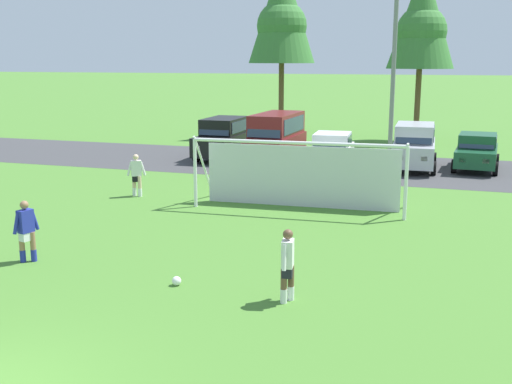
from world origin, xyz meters
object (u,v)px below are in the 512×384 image
(player_midfield_center, at_px, (137,175))
(parked_car_slot_left, at_px, (276,137))
(player_striker_near, at_px, (288,266))
(parked_car_slot_center, at_px, (414,146))
(street_lamp, at_px, (397,82))
(soccer_goal, at_px, (300,172))
(parked_car_slot_far_left, at_px, (223,138))
(parked_car_slot_center_left, at_px, (332,151))
(player_defender_far, at_px, (26,231))
(parked_car_slot_center_right, at_px, (477,152))
(soccer_ball, at_px, (177,281))

(player_midfield_center, relative_size, parked_car_slot_left, 0.34)
(parked_car_slot_left, bearing_deg, player_striker_near, -73.35)
(parked_car_slot_center, height_order, street_lamp, street_lamp)
(soccer_goal, xyz_separation_m, parked_car_slot_far_left, (-6.54, 9.64, -0.18))
(parked_car_slot_center_left, distance_m, parked_car_slot_center, 3.97)
(soccer_goal, relative_size, parked_car_slot_left, 1.54)
(player_defender_far, bearing_deg, parked_car_slot_left, 83.78)
(parked_car_slot_left, distance_m, street_lamp, 8.07)
(player_defender_far, distance_m, parked_car_slot_center_left, 17.03)
(parked_car_slot_center_right, xyz_separation_m, street_lamp, (-3.45, -5.14, 3.44))
(soccer_goal, bearing_deg, parked_car_slot_center, 70.63)
(player_striker_near, xyz_separation_m, parked_car_slot_far_left, (-8.35, 18.19, 0.29))
(parked_car_slot_far_left, bearing_deg, parked_car_slot_left, -8.83)
(player_midfield_center, distance_m, parked_car_slot_left, 9.70)
(player_defender_far, distance_m, street_lamp, 15.73)
(soccer_ball, bearing_deg, parked_car_slot_far_left, 107.31)
(player_midfield_center, distance_m, parked_car_slot_center_right, 16.29)
(parked_car_slot_center_right, bearing_deg, soccer_ball, -111.04)
(player_midfield_center, distance_m, parked_car_slot_far_left, 9.70)
(soccer_goal, height_order, parked_car_slot_center_left, soccer_goal)
(parked_car_slot_left, bearing_deg, soccer_ball, -81.66)
(parked_car_slot_far_left, distance_m, parked_car_slot_left, 3.09)
(parked_car_slot_center, bearing_deg, parked_car_slot_left, -177.39)
(player_defender_far, bearing_deg, parked_car_slot_center_right, 57.46)
(player_striker_near, distance_m, player_defender_far, 7.19)
(player_striker_near, bearing_deg, parked_car_slot_center_left, 97.64)
(player_midfield_center, relative_size, parked_car_slot_far_left, 0.36)
(player_midfield_center, relative_size, street_lamp, 0.20)
(parked_car_slot_left, distance_m, parked_car_slot_center_left, 3.19)
(parked_car_slot_left, bearing_deg, parked_car_slot_center_left, -15.55)
(parked_car_slot_left, bearing_deg, player_midfield_center, -107.89)
(parked_car_slot_far_left, bearing_deg, parked_car_slot_center_right, 2.34)
(street_lamp, bearing_deg, parked_car_slot_center, 82.72)
(soccer_ball, height_order, player_striker_near, player_striker_near)
(parked_car_slot_center_left, height_order, parked_car_slot_center, parked_car_slot_center)
(soccer_goal, xyz_separation_m, parked_car_slot_center_right, (6.22, 10.16, -0.42))
(player_defender_far, xyz_separation_m, parked_car_slot_far_left, (-1.18, 17.63, 0.29))
(parked_car_slot_left, relative_size, parked_car_slot_center_right, 1.13)
(player_striker_near, distance_m, parked_car_slot_left, 18.50)
(soccer_goal, relative_size, street_lamp, 0.90)
(parked_car_slot_center_left, bearing_deg, parked_car_slot_far_left, 167.77)
(parked_car_slot_center_right, bearing_deg, parked_car_slot_far_left, -177.66)
(player_midfield_center, xyz_separation_m, street_lamp, (9.23, 5.07, 3.49))
(parked_car_slot_center, bearing_deg, player_striker_near, -94.85)
(parked_car_slot_far_left, bearing_deg, soccer_ball, -72.69)
(parked_car_slot_left, relative_size, parked_car_slot_center, 1.05)
(parked_car_slot_far_left, xyz_separation_m, parked_car_slot_left, (3.05, -0.47, 0.23))
(parked_car_slot_center_left, xyz_separation_m, parked_car_slot_center, (3.79, 1.16, 0.24))
(parked_car_slot_far_left, xyz_separation_m, street_lamp, (9.31, -4.62, 3.20))
(player_striker_near, relative_size, parked_car_slot_center_right, 0.38)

